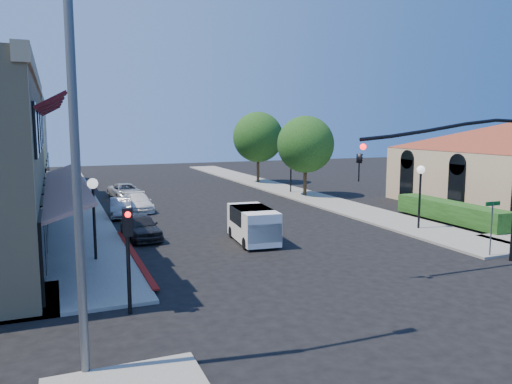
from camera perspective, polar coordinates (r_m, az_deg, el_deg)
name	(u,v)px	position (r m, az deg, el deg)	size (l,w,h in m)	color
ground	(376,296)	(17.81, 13.57, -11.45)	(120.00, 120.00, 0.00)	black
sidewalk_left	(73,199)	(41.01, -20.22, -0.77)	(3.50, 50.00, 0.12)	gray
sidewalk_right	(279,188)	(45.06, 2.59, 0.43)	(3.50, 50.00, 0.12)	gray
curb_red_strip	(134,258)	(22.56, -13.73, -7.35)	(0.25, 10.00, 0.06)	maroon
hedge	(450,223)	(31.82, 21.31, -3.28)	(1.40, 8.00, 1.10)	#1C4012
street_tree_a	(305,144)	(40.26, 5.68, 5.43)	(4.56, 4.56, 6.48)	#362615
street_tree_b	(258,137)	(49.31, 0.23, 6.29)	(4.94, 4.94, 7.02)	#362615
signal_mast_arm	(479,167)	(21.91, 24.15, 2.61)	(8.01, 0.39, 6.00)	black
secondary_signal	(128,241)	(15.52, -14.42, -5.43)	(0.28, 0.42, 3.32)	black
cobra_streetlight	(92,148)	(11.63, -18.24, 4.80)	(3.60, 0.25, 9.31)	#595B5E
street_name_sign	(492,220)	(23.88, 25.35, -2.87)	(0.80, 0.06, 2.50)	#595B5E
lamppost_left_near	(93,198)	(21.85, -18.11, -0.67)	(0.44, 0.44, 3.57)	black
lamppost_left_far	(77,170)	(35.75, -19.74, 2.39)	(0.44, 0.44, 3.57)	black
lamppost_right_near	(420,181)	(28.56, 18.28, 1.21)	(0.44, 0.44, 3.57)	black
lamppost_right_far	(291,161)	(41.98, 4.01, 3.55)	(0.44, 0.44, 3.57)	black
white_van	(253,223)	(24.56, -0.32, -3.53)	(2.00, 3.99, 1.71)	white
parked_car_a	(141,226)	(26.04, -13.05, -3.86)	(1.52, 3.77, 1.28)	black
parked_car_b	(121,208)	(32.49, -15.22, -1.74)	(1.25, 3.58, 1.18)	gray
parked_car_c	(139,203)	(34.38, -13.26, -1.20)	(1.60, 3.93, 1.14)	white
parked_car_d	(126,191)	(40.25, -14.69, 0.08)	(1.99, 4.31, 1.20)	#B5B6BA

